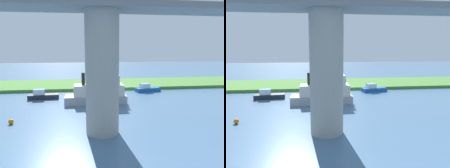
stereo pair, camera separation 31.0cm
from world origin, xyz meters
TOP-DOWN VIEW (x-y plane):
  - ground_plane at (0.00, 0.00)m, footprint 160.00×160.00m
  - grassy_bank at (0.00, -6.00)m, footprint 80.00×12.00m
  - bridge_pylon at (3.98, 19.18)m, footprint 2.84×2.84m
  - bridge_span at (3.98, 19.17)m, footprint 74.32×4.30m
  - person_on_bank at (-1.20, -2.92)m, footprint 0.42×0.42m
  - mooring_post at (3.55, -0.66)m, footprint 0.20×0.20m
  - pontoon_yellow at (3.59, 8.51)m, footprint 8.21×2.82m
  - riverboat_paddlewheel at (-5.37, 1.60)m, footprint 4.41×2.22m
  - motorboat_red at (4.19, 3.59)m, footprint 4.14×2.48m
  - houseboat_blue at (11.47, 4.92)m, footprint 4.46×1.89m
  - marker_buoy at (12.66, 15.74)m, footprint 0.50×0.50m

SIDE VIEW (x-z plane):
  - ground_plane at x=0.00m, z-range 0.00..0.00m
  - grassy_bank at x=0.00m, z-range 0.00..0.50m
  - marker_buoy at x=12.66m, z-range 0.00..0.50m
  - motorboat_red at x=4.19m, z-range -0.19..1.12m
  - riverboat_paddlewheel at x=-5.37m, z-range -0.20..1.20m
  - houseboat_blue at x=11.47m, z-range -0.21..1.24m
  - mooring_post at x=3.55m, z-range 0.50..1.38m
  - person_on_bank at x=-1.20m, z-range 0.51..1.90m
  - pontoon_yellow at x=3.59m, z-range -0.54..3.64m
  - bridge_pylon at x=3.98m, z-range 0.00..10.40m
  - bridge_span at x=3.98m, z-range 9.27..12.52m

